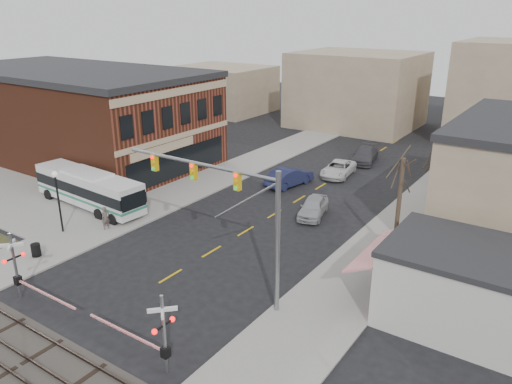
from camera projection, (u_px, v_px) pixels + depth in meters
ground at (147, 290)px, 29.08m from camera, size 160.00×160.00×0.00m
sidewalk_west at (226, 174)px, 49.60m from camera, size 5.00×60.00×0.12m
sidewalk_east at (416, 215)px, 39.57m from camera, size 5.00×60.00×0.12m
plaza_west at (13, 192)px, 44.56m from camera, size 20.00×10.00×0.11m
ballast_strip at (19, 366)px, 22.86m from camera, size 160.00×5.00×0.06m
rail_tracks at (19, 365)px, 22.83m from camera, size 160.00×3.91×0.14m
brick_building at (75, 113)px, 54.09m from camera, size 30.40×15.40×9.60m
awning_shop at (467, 287)px, 25.34m from camera, size 9.74×6.20×4.30m
tree_east_a at (398, 209)px, 31.65m from camera, size 0.28×0.28×6.75m
tree_east_b at (430, 187)px, 36.23m from camera, size 0.28×0.28×6.30m
tree_east_c at (461, 156)px, 42.18m from camera, size 0.28×0.28×7.20m
transit_bus at (89, 188)px, 40.78m from camera, size 11.53×3.18×2.93m
traffic_signal_mast at (233, 202)px, 26.61m from camera, size 10.44×0.30×8.00m
rr_crossing_west at (20, 269)px, 27.51m from camera, size 5.60×1.36×4.00m
rr_crossing_east at (157, 332)px, 22.08m from camera, size 5.60×1.36×4.00m
street_lamp at (57, 189)px, 35.42m from camera, size 0.44×0.44×4.64m
trash_bin at (36, 250)px, 32.78m from camera, size 0.60×0.60×0.85m
car_a at (313, 207)px, 39.34m from camera, size 2.85×4.76×1.52m
car_b at (289, 177)px, 46.14m from camera, size 2.77×5.42×1.70m
car_c at (338, 169)px, 48.89m from camera, size 2.98×5.43×1.44m
car_d at (365, 155)px, 53.29m from camera, size 3.23×5.77×1.58m
pedestrian_near at (106, 218)px, 36.67m from camera, size 0.54×0.70×1.73m
pedestrian_far at (121, 202)px, 39.82m from camera, size 0.91×1.02×1.72m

